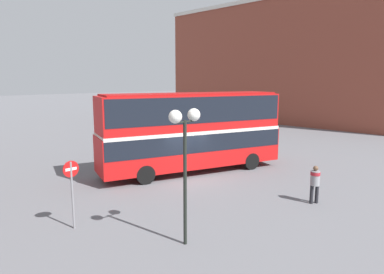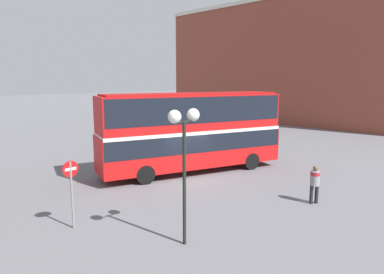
# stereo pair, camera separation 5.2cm
# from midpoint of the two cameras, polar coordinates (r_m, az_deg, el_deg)

# --- Properties ---
(ground_plane) EXTENTS (240.00, 240.00, 0.00)m
(ground_plane) POSITION_cam_midpoint_polar(r_m,az_deg,el_deg) (19.71, -1.09, -7.01)
(ground_plane) COLOR slate
(building_row_right) EXTENTS (9.38, 35.57, 15.92)m
(building_row_right) POSITION_cam_midpoint_polar(r_m,az_deg,el_deg) (48.99, 15.78, 11.94)
(building_row_right) COLOR brown
(building_row_right) RESTS_ON ground_plane
(double_decker_bus) EXTENTS (11.52, 6.07, 4.83)m
(double_decker_bus) POSITION_cam_midpoint_polar(r_m,az_deg,el_deg) (20.67, -0.07, 1.61)
(double_decker_bus) COLOR red
(double_decker_bus) RESTS_ON ground_plane
(pedestrian_foreground) EXTENTS (0.60, 0.60, 1.77)m
(pedestrian_foreground) POSITION_cam_midpoint_polar(r_m,az_deg,el_deg) (16.64, 19.73, -6.83)
(pedestrian_foreground) COLOR #232328
(pedestrian_foreground) RESTS_ON ground_plane
(parked_car_kerb_near) EXTENTS (4.43, 2.02, 1.65)m
(parked_car_kerb_near) POSITION_cam_midpoint_polar(r_m,az_deg,el_deg) (39.84, -6.35, 2.57)
(parked_car_kerb_near) COLOR slate
(parked_car_kerb_near) RESTS_ON ground_plane
(parked_car_kerb_far) EXTENTS (4.99, 2.96, 1.54)m
(parked_car_kerb_far) POSITION_cam_midpoint_polar(r_m,az_deg,el_deg) (36.30, 3.68, 1.87)
(parked_car_kerb_far) COLOR black
(parked_car_kerb_far) RESTS_ON ground_plane
(street_lamp_twin_globe) EXTENTS (1.28, 0.44, 4.68)m
(street_lamp_twin_globe) POSITION_cam_midpoint_polar(r_m,az_deg,el_deg) (11.20, -1.33, 0.42)
(street_lamp_twin_globe) COLOR black
(street_lamp_twin_globe) RESTS_ON ground_plane
(no_entry_sign) EXTENTS (0.63, 0.08, 2.65)m
(no_entry_sign) POSITION_cam_midpoint_polar(r_m,az_deg,el_deg) (13.68, -19.51, -7.33)
(no_entry_sign) COLOR gray
(no_entry_sign) RESTS_ON ground_plane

